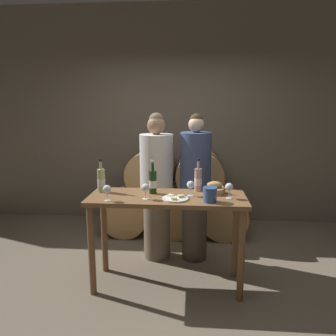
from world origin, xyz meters
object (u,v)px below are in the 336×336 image
(person_right, at_px, (195,188))
(wine_glass_right, at_px, (229,187))
(wine_glass_center, at_px, (191,185))
(wine_bottle_red, at_px, (153,182))
(wine_glass_left, at_px, (145,188))
(bread_basket, at_px, (215,189))
(cheese_plate, at_px, (175,198))
(wine_glass_far_left, at_px, (107,190))
(person_left, at_px, (157,187))
(wine_bottle_rose, at_px, (198,180))
(tasting_table, at_px, (167,212))
(blue_crock, at_px, (210,194))
(wine_bottle_white, at_px, (101,180))

(person_right, relative_size, wine_glass_right, 11.41)
(wine_glass_center, bearing_deg, wine_bottle_red, 170.57)
(person_right, distance_m, wine_glass_left, 0.88)
(bread_basket, bearing_deg, wine_glass_right, -54.20)
(cheese_plate, xyz_separation_m, wine_glass_far_left, (-0.61, -0.10, 0.10))
(person_left, relative_size, wine_bottle_rose, 5.12)
(wine_bottle_red, bearing_deg, person_right, 51.27)
(tasting_table, height_order, blue_crock, blue_crock)
(tasting_table, bearing_deg, wine_glass_center, 5.05)
(wine_bottle_white, distance_m, wine_glass_far_left, 0.33)
(wine_bottle_rose, relative_size, wine_glass_far_left, 2.24)
(tasting_table, distance_m, person_right, 0.67)
(cheese_plate, distance_m, wine_glass_center, 0.21)
(person_right, distance_m, wine_bottle_rose, 0.44)
(blue_crock, relative_size, wine_glass_far_left, 0.91)
(person_right, bearing_deg, wine_bottle_white, -151.73)
(person_left, bearing_deg, wine_bottle_rose, -40.57)
(wine_bottle_rose, bearing_deg, wine_bottle_white, -173.68)
(person_left, relative_size, person_right, 1.01)
(person_right, height_order, blue_crock, person_right)
(bread_basket, distance_m, wine_glass_right, 0.22)
(tasting_table, distance_m, wine_bottle_white, 0.73)
(wine_glass_center, bearing_deg, wine_bottle_rose, 68.51)
(person_left, bearing_deg, bread_basket, -37.09)
(wine_glass_far_left, bearing_deg, person_right, 45.16)
(wine_bottle_white, xyz_separation_m, wine_glass_far_left, (0.14, -0.30, -0.01))
(blue_crock, bearing_deg, person_right, 99.32)
(tasting_table, distance_m, bread_basket, 0.52)
(wine_bottle_rose, xyz_separation_m, bread_basket, (0.16, -0.08, -0.07))
(person_right, relative_size, cheese_plate, 6.90)
(wine_bottle_red, relative_size, wine_glass_center, 2.23)
(wine_glass_center, bearing_deg, cheese_plate, -138.41)
(wine_glass_right, bearing_deg, wine_glass_left, -173.78)
(wine_glass_right, bearing_deg, wine_glass_far_left, -171.62)
(wine_bottle_red, distance_m, blue_crock, 0.60)
(blue_crock, distance_m, wine_glass_far_left, 0.93)
(bread_basket, bearing_deg, wine_glass_center, -154.96)
(wine_bottle_white, height_order, wine_glass_center, wine_bottle_white)
(wine_bottle_white, height_order, bread_basket, wine_bottle_white)
(tasting_table, relative_size, wine_glass_far_left, 10.18)
(wine_glass_far_left, bearing_deg, tasting_table, 20.83)
(wine_bottle_red, bearing_deg, tasting_table, -28.90)
(wine_glass_left, bearing_deg, person_right, 57.52)
(bread_basket, xyz_separation_m, wine_glass_center, (-0.24, -0.11, 0.06))
(blue_crock, height_order, wine_glass_left, wine_glass_left)
(wine_bottle_white, xyz_separation_m, bread_basket, (1.12, 0.03, -0.07))
(blue_crock, bearing_deg, wine_glass_right, 33.77)
(wine_glass_right, bearing_deg, person_left, 139.38)
(cheese_plate, bearing_deg, wine_glass_left, -176.39)
(wine_bottle_rose, bearing_deg, person_right, 93.47)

